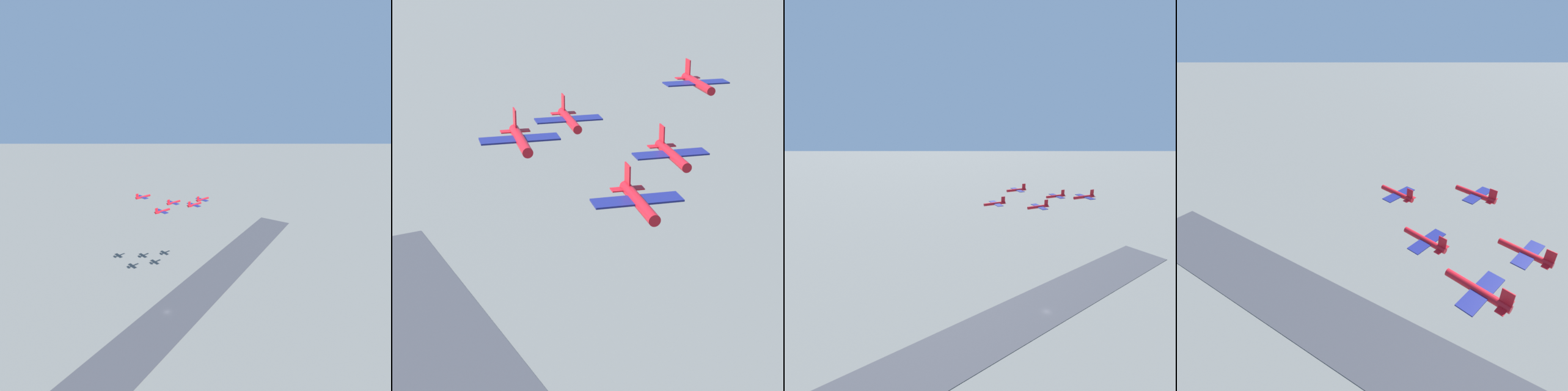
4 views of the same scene
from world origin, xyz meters
TOP-DOWN VIEW (x-y plane):
  - ground_plane at (0.00, 0.00)m, footprint 3000.00×3000.00m
  - runway_strip at (-30.86, 17.09)m, footprint 310.15×144.19m
  - jet_0 at (-30.51, 16.85)m, footprint 9.87×9.70m
  - jet_1 at (-22.18, -0.83)m, footprint 9.87×9.70m
  - jet_2 at (-11.01, 15.54)m, footprint 9.87×9.70m
  - jet_3 at (-13.86, -18.52)m, footprint 9.87×9.70m
  - jet_4 at (-2.68, -2.15)m, footprint 9.87×9.70m

SIDE VIEW (x-z plane):
  - ground_plane at x=0.00m, z-range 0.00..0.00m
  - runway_strip at x=-30.86m, z-range 0.00..0.20m
  - jet_1 at x=-22.18m, z-range 65.95..69.49m
  - jet_0 at x=-30.51m, z-range 66.73..70.27m
  - jet_4 at x=-2.68m, z-range 66.84..70.38m
  - jet_2 at x=-11.01m, z-range 69.41..72.95m
  - jet_3 at x=-13.86m, z-range 71.23..74.77m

